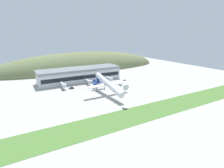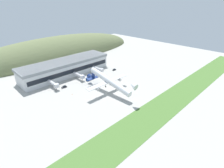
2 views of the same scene
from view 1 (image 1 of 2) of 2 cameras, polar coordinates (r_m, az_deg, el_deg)
name	(u,v)px [view 1 (image 1 of 2)]	position (r m, az deg, el deg)	size (l,w,h in m)	color
ground_plane	(117,93)	(145.90, 1.56, -3.01)	(351.30, 351.30, 0.00)	#ADAAA3
grass_strip_foreground	(150,111)	(115.22, 12.21, -8.68)	(316.17, 20.81, 0.08)	#4C7533
hill_backdrop	(83,69)	(251.45, -9.56, 4.83)	(239.99, 62.82, 47.94)	#667047
terminal_building	(80,74)	(185.97, -10.40, 3.36)	(85.22, 22.85, 13.73)	silver
jetway_0	(63,84)	(163.19, -15.76, -0.10)	(3.38, 14.17, 5.43)	silver
jetway_1	(88,81)	(170.23, -7.77, 1.02)	(3.38, 14.16, 5.43)	silver
jetway_2	(109,78)	(179.42, -1.11, 1.93)	(3.38, 14.09, 5.43)	silver
cargo_airplane	(108,84)	(138.79, -1.35, 0.01)	(38.71, 51.08, 13.33)	silver
service_car_0	(71,88)	(161.24, -13.09, -1.34)	(4.62, 2.07, 1.57)	#333338
service_car_1	(125,81)	(182.94, 4.15, 1.07)	(4.16, 2.08, 1.45)	#333338
fuel_truck	(97,84)	(166.68, -4.80, -0.09)	(7.49, 2.45, 3.22)	#264C99
traffic_cone_0	(74,93)	(147.71, -12.16, -3.02)	(0.52, 0.52, 0.58)	orange
traffic_cone_1	(117,88)	(157.77, 1.58, -1.44)	(0.52, 0.52, 0.58)	orange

